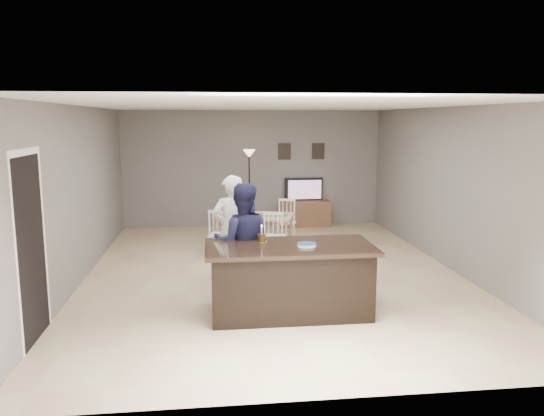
{
  "coord_description": "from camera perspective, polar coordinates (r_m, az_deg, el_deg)",
  "views": [
    {
      "loc": [
        -1.0,
        -8.32,
        2.49
      ],
      "look_at": [
        -0.05,
        -0.3,
        1.13
      ],
      "focal_mm": 35.0,
      "sensor_mm": 36.0,
      "label": 1
    }
  ],
  "objects": [
    {
      "name": "birthday_cake",
      "position": [
        6.97,
        -1.11,
        -3.22
      ],
      "size": [
        0.15,
        0.15,
        0.23
      ],
      "color": "yellow",
      "rests_on": "kitchen_island"
    },
    {
      "name": "plate_stack",
      "position": [
        6.74,
        3.75,
        -3.97
      ],
      "size": [
        0.25,
        0.25,
        0.04
      ],
      "color": "white",
      "rests_on": "kitchen_island"
    },
    {
      "name": "kitchen_island",
      "position": [
        6.91,
        1.89,
        -7.62
      ],
      "size": [
        2.15,
        1.1,
        0.9
      ],
      "color": "black",
      "rests_on": "floor"
    },
    {
      "name": "television",
      "position": [
        12.47,
        3.48,
        2.0
      ],
      "size": [
        0.91,
        0.12,
        0.53
      ],
      "primitive_type": "imported",
      "rotation": [
        0.0,
        0.0,
        3.14
      ],
      "color": "black",
      "rests_on": "tv_console"
    },
    {
      "name": "doorway",
      "position": [
        6.46,
        -24.57,
        -2.33
      ],
      "size": [
        0.0,
        2.1,
        2.65
      ],
      "color": "black",
      "rests_on": "floor"
    },
    {
      "name": "woman",
      "position": [
        8.05,
        -4.38,
        -2.37
      ],
      "size": [
        0.69,
        0.54,
        1.67
      ],
      "primitive_type": "imported",
      "rotation": [
        0.0,
        0.0,
        3.4
      ],
      "color": "silver",
      "rests_on": "floor"
    },
    {
      "name": "floor",
      "position": [
        8.74,
        0.09,
        -7.02
      ],
      "size": [
        8.0,
        8.0,
        0.0
      ],
      "primitive_type": "plane",
      "color": "tan",
      "rests_on": "ground"
    },
    {
      "name": "tv_console",
      "position": [
        12.48,
        3.51,
        -0.6
      ],
      "size": [
        1.2,
        0.4,
        0.6
      ],
      "primitive_type": "cube",
      "color": "brown",
      "rests_on": "floor"
    },
    {
      "name": "tv_screen_glow",
      "position": [
        12.39,
        3.54,
        1.99
      ],
      "size": [
        0.78,
        0.0,
        0.78
      ],
      "primitive_type": "plane",
      "rotation": [
        1.57,
        0.0,
        3.14
      ],
      "color": "#DC4D18",
      "rests_on": "tv_console"
    },
    {
      "name": "picture_frames",
      "position": [
        12.51,
        3.18,
        6.11
      ],
      "size": [
        1.1,
        0.02,
        0.38
      ],
      "color": "black",
      "rests_on": "room_shell"
    },
    {
      "name": "dining_table",
      "position": [
        10.16,
        -1.88,
        -1.39
      ],
      "size": [
        1.81,
        1.98,
        0.89
      ],
      "rotation": [
        0.0,
        0.0,
        -0.29
      ],
      "color": "#A77F5B",
      "rests_on": "floor"
    },
    {
      "name": "floor_lamp",
      "position": [
        11.88,
        -2.46,
        4.32
      ],
      "size": [
        0.27,
        0.27,
        1.83
      ],
      "color": "black",
      "rests_on": "floor"
    },
    {
      "name": "man",
      "position": [
        7.28,
        -3.2,
        -3.74
      ],
      "size": [
        0.85,
        0.68,
        1.64
      ],
      "primitive_type": "imported",
      "rotation": [
        0.0,
        0.0,
        3.06
      ],
      "color": "#191937",
      "rests_on": "floor"
    },
    {
      "name": "room_shell",
      "position": [
        8.42,
        0.1,
        3.99
      ],
      "size": [
        8.0,
        8.0,
        8.0
      ],
      "color": "slate",
      "rests_on": "floor"
    }
  ]
}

